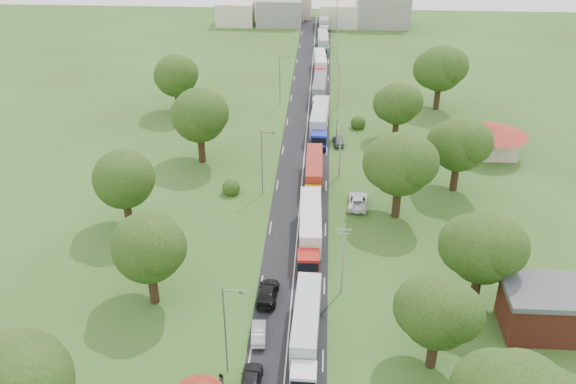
# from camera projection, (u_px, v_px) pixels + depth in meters

# --- Properties ---
(ground) EXTENTS (260.00, 260.00, 0.00)m
(ground) POSITION_uv_depth(u_px,v_px,m) (295.00, 255.00, 78.56)
(ground) COLOR #2F4918
(ground) RESTS_ON ground
(road) EXTENTS (8.00, 200.00, 0.04)m
(road) POSITION_uv_depth(u_px,v_px,m) (302.00, 179.00, 96.03)
(road) COLOR black
(road) RESTS_ON ground
(info_sign) EXTENTS (0.12, 3.10, 4.10)m
(info_sign) POSITION_uv_depth(u_px,v_px,m) (337.00, 123.00, 107.40)
(info_sign) COLOR slate
(info_sign) RESTS_ON ground
(pole_1) EXTENTS (1.60, 0.24, 9.00)m
(pole_1) POSITION_uv_depth(u_px,v_px,m) (343.00, 258.00, 69.89)
(pole_1) COLOR gray
(pole_1) RESTS_ON ground
(pole_2) EXTENTS (1.60, 0.24, 9.00)m
(pole_2) POSITION_uv_depth(u_px,v_px,m) (340.00, 149.00, 94.34)
(pole_2) COLOR gray
(pole_2) RESTS_ON ground
(pole_3) EXTENTS (1.60, 0.24, 9.00)m
(pole_3) POSITION_uv_depth(u_px,v_px,m) (339.00, 85.00, 118.80)
(pole_3) COLOR gray
(pole_3) RESTS_ON ground
(pole_4) EXTENTS (1.60, 0.24, 9.00)m
(pole_4) POSITION_uv_depth(u_px,v_px,m) (338.00, 43.00, 143.26)
(pole_4) COLOR gray
(pole_4) RESTS_ON ground
(pole_5) EXTENTS (1.60, 0.24, 9.00)m
(pole_5) POSITION_uv_depth(u_px,v_px,m) (337.00, 13.00, 167.72)
(pole_5) COLOR gray
(pole_5) RESTS_ON ground
(lamp_0) EXTENTS (2.03, 0.22, 10.00)m
(lamp_0) POSITION_uv_depth(u_px,v_px,m) (227.00, 327.00, 58.69)
(lamp_0) COLOR slate
(lamp_0) RESTS_ON ground
(lamp_1) EXTENTS (2.03, 0.22, 10.00)m
(lamp_1) POSITION_uv_depth(u_px,v_px,m) (263.00, 159.00, 89.26)
(lamp_1) COLOR slate
(lamp_1) RESTS_ON ground
(lamp_2) EXTENTS (2.03, 0.22, 10.00)m
(lamp_2) POSITION_uv_depth(u_px,v_px,m) (281.00, 78.00, 119.84)
(lamp_2) COLOR slate
(lamp_2) RESTS_ON ground
(tree_2) EXTENTS (8.00, 8.00, 10.10)m
(tree_2) POSITION_uv_depth(u_px,v_px,m) (438.00, 311.00, 59.02)
(tree_2) COLOR #382616
(tree_2) RESTS_ON ground
(tree_3) EXTENTS (8.80, 8.80, 11.07)m
(tree_3) POSITION_uv_depth(u_px,v_px,m) (482.00, 247.00, 67.15)
(tree_3) COLOR #382616
(tree_3) RESTS_ON ground
(tree_4) EXTENTS (9.60, 9.60, 12.05)m
(tree_4) POSITION_uv_depth(u_px,v_px,m) (400.00, 164.00, 82.95)
(tree_4) COLOR #382616
(tree_4) RESTS_ON ground
(tree_5) EXTENTS (8.80, 8.80, 11.07)m
(tree_5) POSITION_uv_depth(u_px,v_px,m) (459.00, 144.00, 89.75)
(tree_5) COLOR #382616
(tree_5) RESTS_ON ground
(tree_6) EXTENTS (8.00, 8.00, 10.10)m
(tree_6) POSITION_uv_depth(u_px,v_px,m) (398.00, 103.00, 105.27)
(tree_6) COLOR #382616
(tree_6) RESTS_ON ground
(tree_7) EXTENTS (9.60, 9.60, 12.05)m
(tree_7) POSITION_uv_depth(u_px,v_px,m) (440.00, 68.00, 117.31)
(tree_7) COLOR #382616
(tree_7) RESTS_ON ground
(tree_9) EXTENTS (9.60, 9.60, 12.05)m
(tree_9) POSITION_uv_depth(u_px,v_px,m) (20.00, 381.00, 49.77)
(tree_9) COLOR #382616
(tree_9) RESTS_ON ground
(tree_10) EXTENTS (8.80, 8.80, 11.07)m
(tree_10) POSITION_uv_depth(u_px,v_px,m) (148.00, 246.00, 67.27)
(tree_10) COLOR #382616
(tree_10) RESTS_ON ground
(tree_11) EXTENTS (8.80, 8.80, 11.07)m
(tree_11) POSITION_uv_depth(u_px,v_px,m) (124.00, 178.00, 80.74)
(tree_11) COLOR #382616
(tree_11) RESTS_ON ground
(tree_12) EXTENTS (9.60, 9.60, 12.05)m
(tree_12) POSITION_uv_depth(u_px,v_px,m) (199.00, 115.00, 97.60)
(tree_12) COLOR #382616
(tree_12) RESTS_ON ground
(tree_13) EXTENTS (8.80, 8.80, 11.07)m
(tree_13) POSITION_uv_depth(u_px,v_px,m) (176.00, 75.00, 115.79)
(tree_13) COLOR #382616
(tree_13) RESTS_ON ground
(house_brick) EXTENTS (8.60, 6.60, 5.20)m
(house_brick) POSITION_uv_depth(u_px,v_px,m) (544.00, 309.00, 65.41)
(house_brick) COLOR maroon
(house_brick) RESTS_ON ground
(house_cream) EXTENTS (10.08, 10.08, 5.80)m
(house_cream) POSITION_uv_depth(u_px,v_px,m) (494.00, 135.00, 101.40)
(house_cream) COLOR beige
(house_cream) RESTS_ON ground
(distant_town) EXTENTS (52.00, 8.00, 8.00)m
(distant_town) POSITION_uv_depth(u_px,v_px,m) (319.00, 13.00, 172.92)
(distant_town) COLOR gray
(distant_town) RESTS_ON ground
(truck_0) EXTENTS (2.78, 14.48, 4.01)m
(truck_0) POSITION_uv_depth(u_px,v_px,m) (306.00, 329.00, 63.55)
(truck_0) COLOR silver
(truck_0) RESTS_ON ground
(truck_1) EXTENTS (2.98, 15.37, 4.25)m
(truck_1) POSITION_uv_depth(u_px,v_px,m) (310.00, 229.00, 79.58)
(truck_1) COLOR #B41B14
(truck_1) RESTS_ON ground
(truck_2) EXTENTS (2.49, 13.73, 3.80)m
(truck_2) POSITION_uv_depth(u_px,v_px,m) (314.00, 173.00, 93.39)
(truck_2) COLOR gold
(truck_2) RESTS_ON ground
(truck_3) EXTENTS (3.19, 15.38, 4.25)m
(truck_3) POSITION_uv_depth(u_px,v_px,m) (320.00, 121.00, 109.87)
(truck_3) COLOR #1C2CA9
(truck_3) RESTS_ON ground
(truck_4) EXTENTS (2.72, 13.99, 3.87)m
(truck_4) POSITION_uv_depth(u_px,v_px,m) (319.00, 90.00, 123.97)
(truck_4) COLOR silver
(truck_4) RESTS_ON ground
(truck_5) EXTENTS (2.98, 13.57, 3.75)m
(truck_5) POSITION_uv_depth(u_px,v_px,m) (320.00, 64.00, 138.41)
(truck_5) COLOR #B21B2C
(truck_5) RESTS_ON ground
(truck_6) EXTENTS (2.73, 13.48, 3.73)m
(truck_6) POSITION_uv_depth(u_px,v_px,m) (323.00, 43.00, 153.10)
(truck_6) COLOR #26673C
(truck_6) RESTS_ON ground
(truck_7) EXTENTS (2.54, 14.05, 3.89)m
(truck_7) POSITION_uv_depth(u_px,v_px,m) (324.00, 23.00, 169.24)
(truck_7) COLOR #A6A6A6
(truck_7) RESTS_ON ground
(car_lane_front) EXTENTS (1.96, 4.82, 1.64)m
(car_lane_front) POSITION_uv_depth(u_px,v_px,m) (251.00, 381.00, 59.26)
(car_lane_front) COLOR black
(car_lane_front) RESTS_ON ground
(car_lane_mid) EXTENTS (1.74, 4.20, 1.35)m
(car_lane_mid) POSITION_uv_depth(u_px,v_px,m) (259.00, 333.00, 65.18)
(car_lane_mid) COLOR #A4A7AC
(car_lane_mid) RESTS_ON ground
(car_lane_rear) EXTENTS (2.45, 5.54, 1.58)m
(car_lane_rear) POSITION_uv_depth(u_px,v_px,m) (268.00, 293.00, 70.75)
(car_lane_rear) COLOR black
(car_lane_rear) RESTS_ON ground
(car_verge_near) EXTENTS (3.08, 5.91, 1.59)m
(car_verge_near) POSITION_uv_depth(u_px,v_px,m) (358.00, 201.00, 88.63)
(car_verge_near) COLOR white
(car_verge_near) RESTS_ON ground
(car_verge_far) EXTENTS (2.11, 4.28, 1.40)m
(car_verge_far) POSITION_uv_depth(u_px,v_px,m) (338.00, 141.00, 106.56)
(car_verge_far) COLOR #575B5F
(car_verge_far) RESTS_ON ground
(pedestrian_booth) EXTENTS (0.83, 0.95, 1.67)m
(pedestrian_booth) POSITION_uv_depth(u_px,v_px,m) (221.00, 382.00, 59.13)
(pedestrian_booth) COLOR gray
(pedestrian_booth) RESTS_ON ground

